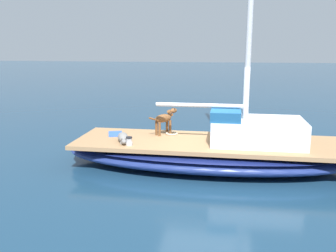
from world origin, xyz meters
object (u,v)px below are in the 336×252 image
object	(u,v)px
sailboat_main	(207,153)
deck_winch	(129,141)
deck_towel	(115,134)
dog_brown	(165,119)
dog_grey	(123,138)
coiled_rope	(172,133)

from	to	relation	value
sailboat_main	deck_winch	size ratio (longest dim) A/B	34.51
deck_towel	dog_brown	bearing A→B (deg)	99.97
dog_grey	deck_winch	size ratio (longest dim) A/B	4.39
sailboat_main	dog_grey	xyz separation A→B (m)	(0.41, -2.06, 0.43)
sailboat_main	deck_winch	world-z (taller)	deck_winch
sailboat_main	deck_winch	distance (m)	2.00
sailboat_main	dog_grey	distance (m)	2.15
coiled_rope	deck_towel	bearing A→B (deg)	-79.79
deck_winch	coiled_rope	bearing A→B (deg)	146.89
dog_grey	deck_winch	distance (m)	0.38
dog_grey	deck_towel	world-z (taller)	dog_grey
dog_grey	coiled_rope	bearing A→B (deg)	132.46
deck_towel	deck_winch	bearing A→B (deg)	33.11
coiled_rope	sailboat_main	bearing A→B (deg)	60.20
dog_brown	dog_grey	world-z (taller)	dog_brown
deck_winch	deck_towel	size ratio (longest dim) A/B	0.38
coiled_rope	dog_brown	bearing A→B (deg)	-78.14
sailboat_main	deck_towel	distance (m)	2.52
sailboat_main	dog_grey	world-z (taller)	dog_grey
dog_grey	deck_towel	xyz separation A→B (m)	(-0.71, -0.42, -0.09)
sailboat_main	coiled_rope	world-z (taller)	coiled_rope
sailboat_main	coiled_rope	xyz separation A→B (m)	(-0.57, -0.99, 0.35)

